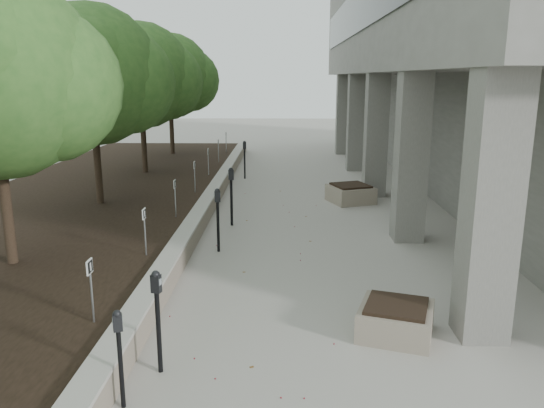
# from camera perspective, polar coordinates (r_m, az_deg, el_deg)

# --- Properties ---
(ground) EXTENTS (90.00, 90.00, 0.00)m
(ground) POSITION_cam_1_polar(r_m,az_deg,el_deg) (7.63, -1.97, -17.02)
(ground) COLOR #A9A39C
(ground) RESTS_ON ground
(retaining_wall) EXTENTS (0.39, 26.00, 0.50)m
(retaining_wall) POSITION_cam_1_polar(r_m,az_deg,el_deg) (16.14, -6.64, 0.38)
(retaining_wall) COLOR gray
(retaining_wall) RESTS_ON ground
(planting_bed) EXTENTS (7.00, 26.00, 0.40)m
(planting_bed) POSITION_cam_1_polar(r_m,az_deg,el_deg) (17.05, -18.96, 0.27)
(planting_bed) COLOR black
(planting_bed) RESTS_ON ground
(crabapple_tree_3) EXTENTS (4.60, 4.00, 5.44)m
(crabapple_tree_3) POSITION_cam_1_polar(r_m,az_deg,el_deg) (15.49, -18.59, 9.98)
(crabapple_tree_3) COLOR #305E24
(crabapple_tree_3) RESTS_ON planting_bed
(crabapple_tree_4) EXTENTS (4.60, 4.00, 5.44)m
(crabapple_tree_4) POSITION_cam_1_polar(r_m,az_deg,el_deg) (20.26, -13.81, 10.94)
(crabapple_tree_4) COLOR #305E24
(crabapple_tree_4) RESTS_ON planting_bed
(crabapple_tree_5) EXTENTS (4.60, 4.00, 5.44)m
(crabapple_tree_5) POSITION_cam_1_polar(r_m,az_deg,el_deg) (25.12, -10.84, 11.49)
(crabapple_tree_5) COLOR #305E24
(crabapple_tree_5) RESTS_ON planting_bed
(parking_sign_2) EXTENTS (0.04, 0.22, 0.96)m
(parking_sign_2) POSITION_cam_1_polar(r_m,az_deg,el_deg) (8.15, -18.75, -8.83)
(parking_sign_2) COLOR black
(parking_sign_2) RESTS_ON planting_bed
(parking_sign_3) EXTENTS (0.04, 0.22, 0.96)m
(parking_sign_3) POSITION_cam_1_polar(r_m,az_deg,el_deg) (10.86, -13.44, -2.93)
(parking_sign_3) COLOR black
(parking_sign_3) RESTS_ON planting_bed
(parking_sign_4) EXTENTS (0.04, 0.22, 0.96)m
(parking_sign_4) POSITION_cam_1_polar(r_m,az_deg,el_deg) (13.68, -10.31, 0.59)
(parking_sign_4) COLOR black
(parking_sign_4) RESTS_ON planting_bed
(parking_sign_5) EXTENTS (0.04, 0.22, 0.96)m
(parking_sign_5) POSITION_cam_1_polar(r_m,az_deg,el_deg) (16.57, -8.27, 2.90)
(parking_sign_5) COLOR black
(parking_sign_5) RESTS_ON planting_bed
(parking_sign_6) EXTENTS (0.04, 0.22, 0.96)m
(parking_sign_6) POSITION_cam_1_polar(r_m,az_deg,el_deg) (19.50, -6.82, 4.51)
(parking_sign_6) COLOR black
(parking_sign_6) RESTS_ON planting_bed
(parking_sign_7) EXTENTS (0.04, 0.22, 0.96)m
(parking_sign_7) POSITION_cam_1_polar(r_m,az_deg,el_deg) (22.44, -5.76, 5.70)
(parking_sign_7) COLOR black
(parking_sign_7) RESTS_ON planting_bed
(parking_sign_8) EXTENTS (0.04, 0.22, 0.96)m
(parking_sign_8) POSITION_cam_1_polar(r_m,az_deg,el_deg) (25.39, -4.93, 6.62)
(parking_sign_8) COLOR black
(parking_sign_8) RESTS_ON planting_bed
(parking_meter_1) EXTENTS (0.15, 0.13, 1.26)m
(parking_meter_1) POSITION_cam_1_polar(r_m,az_deg,el_deg) (6.77, -15.93, -15.71)
(parking_meter_1) COLOR black
(parking_meter_1) RESTS_ON ground
(parking_meter_2) EXTENTS (0.17, 0.14, 1.44)m
(parking_meter_2) POSITION_cam_1_polar(r_m,az_deg,el_deg) (7.34, -12.08, -12.26)
(parking_meter_2) COLOR black
(parking_meter_2) RESTS_ON ground
(parking_meter_3) EXTENTS (0.16, 0.13, 1.47)m
(parking_meter_3) POSITION_cam_1_polar(r_m,az_deg,el_deg) (12.02, -5.81, -1.75)
(parking_meter_3) COLOR black
(parking_meter_3) RESTS_ON ground
(parking_meter_4) EXTENTS (0.18, 0.15, 1.56)m
(parking_meter_4) POSITION_cam_1_polar(r_m,az_deg,el_deg) (14.13, -4.37, 0.78)
(parking_meter_4) COLOR black
(parking_meter_4) RESTS_ON ground
(parking_meter_5) EXTENTS (0.16, 0.12, 1.48)m
(parking_meter_5) POSITION_cam_1_polar(r_m,az_deg,el_deg) (20.73, -2.94, 4.74)
(parking_meter_5) COLOR black
(parking_meter_5) RESTS_ON ground
(planter_front) EXTENTS (1.36, 1.36, 0.50)m
(planter_front) POSITION_cam_1_polar(r_m,az_deg,el_deg) (8.56, 13.10, -11.93)
(planter_front) COLOR gray
(planter_front) RESTS_ON ground
(planter_back) EXTENTS (1.58, 1.58, 0.57)m
(planter_back) POSITION_cam_1_polar(r_m,az_deg,el_deg) (17.04, 8.40, 1.15)
(planter_back) COLOR gray
(planter_back) RESTS_ON ground
(berry_scatter) EXTENTS (3.30, 14.10, 0.02)m
(berry_scatter) POSITION_cam_1_polar(r_m,az_deg,el_deg) (12.20, -1.11, -4.99)
(berry_scatter) COLOR maroon
(berry_scatter) RESTS_ON ground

